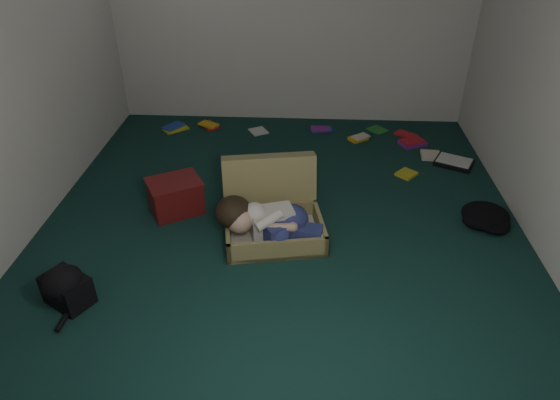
# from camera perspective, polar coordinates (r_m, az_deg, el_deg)

# --- Properties ---
(floor) EXTENTS (4.50, 4.50, 0.00)m
(floor) POSITION_cam_1_polar(r_m,az_deg,el_deg) (4.18, 0.11, -2.93)
(floor) COLOR #10302A
(floor) RESTS_ON ground
(wall_back) EXTENTS (4.50, 0.00, 4.50)m
(wall_back) POSITION_cam_1_polar(r_m,az_deg,el_deg) (5.76, 1.41, 21.29)
(wall_back) COLOR silver
(wall_back) RESTS_ON ground
(wall_front) EXTENTS (4.50, 0.00, 4.50)m
(wall_front) POSITION_cam_1_polar(r_m,az_deg,el_deg) (1.62, -4.19, -11.77)
(wall_front) COLOR silver
(wall_front) RESTS_ON ground
(wall_left) EXTENTS (0.00, 4.50, 4.50)m
(wall_left) POSITION_cam_1_polar(r_m,az_deg,el_deg) (4.19, -29.13, 12.96)
(wall_left) COLOR silver
(wall_left) RESTS_ON ground
(suitcase) EXTENTS (0.89, 0.87, 0.57)m
(suitcase) POSITION_cam_1_polar(r_m,az_deg,el_deg) (4.05, -0.90, -1.29)
(suitcase) COLOR #90854F
(suitcase) RESTS_ON floor
(person) EXTENTS (0.86, 0.42, 0.35)m
(person) POSITION_cam_1_polar(r_m,az_deg,el_deg) (3.87, -1.38, -2.39)
(person) COLOR silver
(person) RESTS_ON suitcase
(maroon_bin) EXTENTS (0.55, 0.51, 0.30)m
(maroon_bin) POSITION_cam_1_polar(r_m,az_deg,el_deg) (4.38, -11.85, 0.45)
(maroon_bin) COLOR maroon
(maroon_bin) RESTS_ON floor
(backpack) EXTENTS (0.49, 0.46, 0.23)m
(backpack) POSITION_cam_1_polar(r_m,az_deg,el_deg) (3.70, -23.16, -9.32)
(backpack) COLOR black
(backpack) RESTS_ON floor
(clothing_pile) EXTENTS (0.43, 0.36, 0.13)m
(clothing_pile) POSITION_cam_1_polar(r_m,az_deg,el_deg) (4.45, 22.60, -2.34)
(clothing_pile) COLOR black
(clothing_pile) RESTS_ON floor
(paper_tray) EXTENTS (0.44, 0.40, 0.05)m
(paper_tray) POSITION_cam_1_polar(r_m,az_deg,el_deg) (5.38, 19.26, 4.10)
(paper_tray) COLOR black
(paper_tray) RESTS_ON floor
(book_scatter) EXTENTS (3.03, 1.30, 0.02)m
(book_scatter) POSITION_cam_1_polar(r_m,az_deg,el_deg) (5.64, 6.04, 7.01)
(book_scatter) COLOR gold
(book_scatter) RESTS_ON floor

